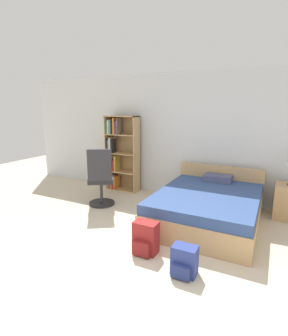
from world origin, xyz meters
TOP-DOWN VIEW (x-y plane):
  - ground_plane at (0.00, 0.00)m, footprint 14.00×14.00m
  - wall_back at (0.00, 3.23)m, footprint 9.00×0.06m
  - bookshelf at (-1.90, 2.97)m, footprint 0.77×0.32m
  - bed at (0.41, 2.11)m, footprint 1.60×2.06m
  - office_chair at (-1.62, 1.87)m, footprint 0.69×0.72m
  - backpack_blue at (0.52, 0.53)m, footprint 0.29×0.26m
  - backpack_red at (-0.09, 0.74)m, footprint 0.32×0.27m

SIDE VIEW (x-z plane):
  - ground_plane at x=0.00m, z-range 0.00..0.00m
  - backpack_blue at x=0.52m, z-range -0.01..0.34m
  - backpack_red at x=-0.09m, z-range -0.01..0.42m
  - bed at x=0.41m, z-range -0.12..0.66m
  - office_chair at x=-1.62m, z-range -0.03..1.12m
  - bookshelf at x=-1.90m, z-range 0.01..1.72m
  - wall_back at x=0.00m, z-range 0.00..2.60m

